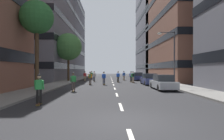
# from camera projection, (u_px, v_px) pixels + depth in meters

# --- Properties ---
(ground_plane) EXTENTS (136.13, 136.13, 0.00)m
(ground_plane) POSITION_uv_depth(u_px,v_px,m) (113.00, 82.00, 30.02)
(ground_plane) COLOR #28282B
(sidewalk_left) EXTENTS (3.04, 62.39, 0.14)m
(sidewalk_left) POSITION_uv_depth(u_px,v_px,m) (68.00, 81.00, 32.71)
(sidewalk_left) COLOR gray
(sidewalk_left) RESTS_ON ground_plane
(sidewalk_right) EXTENTS (3.04, 62.39, 0.14)m
(sidewalk_right) POSITION_uv_depth(u_px,v_px,m) (156.00, 81.00, 33.00)
(sidewalk_right) COLOR gray
(sidewalk_right) RESTS_ON ground_plane
(lane_markings) EXTENTS (0.16, 52.20, 0.01)m
(lane_markings) POSITION_uv_depth(u_px,v_px,m) (113.00, 82.00, 30.33)
(lane_markings) COLOR silver
(lane_markings) RESTS_ON ground_plane
(building_left_mid) EXTENTS (12.19, 17.55, 22.57)m
(building_left_mid) POSITION_uv_depth(u_px,v_px,m) (36.00, 23.00, 37.76)
(building_left_mid) COLOR slate
(building_left_mid) RESTS_ON ground_plane
(building_left_far) EXTENTS (12.19, 21.32, 22.62)m
(building_left_far) POSITION_uv_depth(u_px,v_px,m) (60.00, 38.00, 56.73)
(building_left_far) COLOR slate
(building_left_far) RESTS_ON ground_plane
(building_right_far) EXTENTS (12.19, 21.48, 34.92)m
(building_right_far) POSITION_uv_depth(u_px,v_px,m) (161.00, 18.00, 57.30)
(building_right_far) COLOR slate
(building_right_far) RESTS_ON ground_plane
(parked_car_near) EXTENTS (1.82, 4.40, 1.52)m
(parked_car_near) POSITION_uv_depth(u_px,v_px,m) (163.00, 83.00, 19.25)
(parked_car_near) COLOR #B2B7BF
(parked_car_near) RESTS_ON ground_plane
(parked_car_mid) EXTENTS (1.82, 4.40, 1.52)m
(parked_car_mid) POSITION_uv_depth(u_px,v_px,m) (137.00, 77.00, 36.23)
(parked_car_mid) COLOR navy
(parked_car_mid) RESTS_ON ground_plane
(parked_car_far) EXTENTS (1.82, 4.40, 1.52)m
(parked_car_far) POSITION_uv_depth(u_px,v_px,m) (149.00, 79.00, 25.69)
(parked_car_far) COLOR navy
(parked_car_far) RESTS_ON ground_plane
(street_tree_near) EXTENTS (4.65, 4.65, 8.17)m
(street_tree_near) POSITION_uv_depth(u_px,v_px,m) (68.00, 47.00, 32.67)
(street_tree_near) COLOR #4C3823
(street_tree_near) RESTS_ON sidewalk_left
(street_tree_mid) EXTENTS (3.20, 3.20, 8.56)m
(street_tree_mid) POSITION_uv_depth(u_px,v_px,m) (37.00, 18.00, 18.29)
(street_tree_mid) COLOR #4C3823
(street_tree_mid) RESTS_ON sidewalk_left
(streetlamp_right) EXTENTS (2.13, 0.30, 6.50)m
(streetlamp_right) POSITION_uv_depth(u_px,v_px,m) (171.00, 52.00, 22.86)
(streetlamp_right) COLOR #3F3F44
(streetlamp_right) RESTS_ON sidewalk_right
(skater_0) EXTENTS (0.55, 0.92, 1.78)m
(skater_0) POSITION_uv_depth(u_px,v_px,m) (118.00, 76.00, 30.51)
(skater_0) COLOR brown
(skater_0) RESTS_ON ground_plane
(skater_1) EXTENTS (0.56, 0.92, 1.78)m
(skater_1) POSITION_uv_depth(u_px,v_px,m) (124.00, 75.00, 36.50)
(skater_1) COLOR brown
(skater_1) RESTS_ON ground_plane
(skater_2) EXTENTS (0.57, 0.92, 1.78)m
(skater_2) POSITION_uv_depth(u_px,v_px,m) (104.00, 77.00, 25.59)
(skater_2) COLOR brown
(skater_2) RESTS_ON ground_plane
(skater_3) EXTENTS (0.53, 0.90, 1.78)m
(skater_3) POSITION_uv_depth(u_px,v_px,m) (131.00, 76.00, 31.27)
(skater_3) COLOR brown
(skater_3) RESTS_ON ground_plane
(skater_4) EXTENTS (0.56, 0.92, 1.78)m
(skater_4) POSITION_uv_depth(u_px,v_px,m) (39.00, 88.00, 10.85)
(skater_4) COLOR brown
(skater_4) RESTS_ON ground_plane
(skater_5) EXTENTS (0.57, 0.92, 1.78)m
(skater_5) POSITION_uv_depth(u_px,v_px,m) (133.00, 76.00, 29.45)
(skater_5) COLOR brown
(skater_5) RESTS_ON ground_plane
(skater_6) EXTENTS (0.57, 0.92, 1.78)m
(skater_6) POSITION_uv_depth(u_px,v_px,m) (73.00, 81.00, 17.86)
(skater_6) COLOR brown
(skater_6) RESTS_ON ground_plane
(skater_7) EXTENTS (0.53, 0.90, 1.78)m
(skater_7) POSITION_uv_depth(u_px,v_px,m) (94.00, 76.00, 32.56)
(skater_7) COLOR brown
(skater_7) RESTS_ON ground_plane
(skater_8) EXTENTS (0.56, 0.92, 1.78)m
(skater_8) POSITION_uv_depth(u_px,v_px,m) (92.00, 75.00, 38.14)
(skater_8) COLOR brown
(skater_8) RESTS_ON ground_plane
(skater_9) EXTENTS (0.55, 0.92, 1.78)m
(skater_9) POSITION_uv_depth(u_px,v_px,m) (85.00, 76.00, 33.39)
(skater_9) COLOR brown
(skater_9) RESTS_ON ground_plane
(skater_10) EXTENTS (0.55, 0.92, 1.78)m
(skater_10) POSITION_uv_depth(u_px,v_px,m) (90.00, 77.00, 25.79)
(skater_10) COLOR brown
(skater_10) RESTS_ON ground_plane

